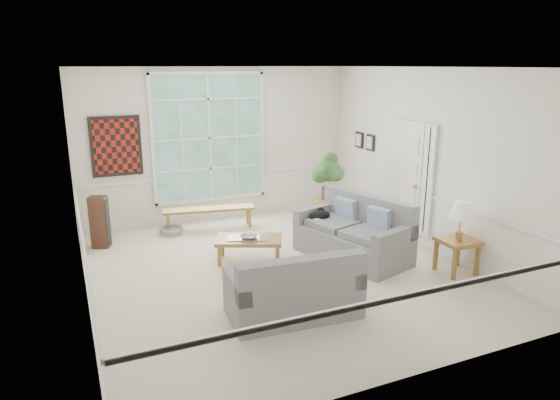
% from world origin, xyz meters
% --- Properties ---
extents(floor, '(5.50, 6.00, 0.01)m').
position_xyz_m(floor, '(0.00, 0.00, -0.01)').
color(floor, beige).
rests_on(floor, ground).
extents(ceiling, '(5.50, 6.00, 0.02)m').
position_xyz_m(ceiling, '(0.00, 0.00, 3.00)').
color(ceiling, white).
rests_on(ceiling, ground).
extents(wall_back, '(5.50, 0.02, 3.00)m').
position_xyz_m(wall_back, '(0.00, 3.00, 1.50)').
color(wall_back, white).
rests_on(wall_back, ground).
extents(wall_front, '(5.50, 0.02, 3.00)m').
position_xyz_m(wall_front, '(0.00, -3.00, 1.50)').
color(wall_front, white).
rests_on(wall_front, ground).
extents(wall_left, '(0.02, 6.00, 3.00)m').
position_xyz_m(wall_left, '(-2.75, 0.00, 1.50)').
color(wall_left, white).
rests_on(wall_left, ground).
extents(wall_right, '(0.02, 6.00, 3.00)m').
position_xyz_m(wall_right, '(2.75, 0.00, 1.50)').
color(wall_right, white).
rests_on(wall_right, ground).
extents(window_back, '(2.30, 0.08, 2.40)m').
position_xyz_m(window_back, '(-0.20, 2.96, 1.65)').
color(window_back, white).
rests_on(window_back, wall_back).
extents(entry_door, '(0.08, 0.90, 2.10)m').
position_xyz_m(entry_door, '(2.71, 0.60, 1.05)').
color(entry_door, white).
rests_on(entry_door, floor).
extents(door_sidelight, '(0.08, 0.26, 1.90)m').
position_xyz_m(door_sidelight, '(2.71, -0.03, 1.15)').
color(door_sidelight, white).
rests_on(door_sidelight, wall_right).
extents(wall_art, '(0.90, 0.06, 1.10)m').
position_xyz_m(wall_art, '(-1.95, 2.95, 1.60)').
color(wall_art, '#57130F').
rests_on(wall_art, wall_back).
extents(wall_frame_near, '(0.04, 0.26, 0.32)m').
position_xyz_m(wall_frame_near, '(2.71, 1.75, 1.55)').
color(wall_frame_near, black).
rests_on(wall_frame_near, wall_right).
extents(wall_frame_far, '(0.04, 0.26, 0.32)m').
position_xyz_m(wall_frame_far, '(2.71, 2.15, 1.55)').
color(wall_frame_far, black).
rests_on(wall_frame_far, wall_right).
extents(loveseat_right, '(1.43, 2.02, 0.99)m').
position_xyz_m(loveseat_right, '(1.29, 0.00, 0.49)').
color(loveseat_right, slate).
rests_on(loveseat_right, floor).
extents(loveseat_front, '(1.66, 0.95, 0.87)m').
position_xyz_m(loveseat_front, '(-0.40, -1.34, 0.43)').
color(loveseat_front, slate).
rests_on(loveseat_front, floor).
extents(coffee_table, '(1.17, 0.94, 0.39)m').
position_xyz_m(coffee_table, '(-0.29, 0.53, 0.19)').
color(coffee_table, olive).
rests_on(coffee_table, floor).
extents(pewter_bowl, '(0.47, 0.47, 0.08)m').
position_xyz_m(pewter_bowl, '(-0.30, 0.50, 0.43)').
color(pewter_bowl, '#9B9BA0').
rests_on(pewter_bowl, coffee_table).
extents(window_bench, '(1.76, 0.65, 0.40)m').
position_xyz_m(window_bench, '(-0.42, 2.38, 0.20)').
color(window_bench, olive).
rests_on(window_bench, floor).
extents(end_table, '(0.69, 0.69, 0.55)m').
position_xyz_m(end_table, '(1.72, 1.52, 0.28)').
color(end_table, olive).
rests_on(end_table, floor).
extents(houseplant, '(0.71, 0.71, 0.89)m').
position_xyz_m(houseplant, '(1.71, 1.58, 1.00)').
color(houseplant, '#2C5428').
rests_on(houseplant, end_table).
extents(side_table, '(0.54, 0.54, 0.53)m').
position_xyz_m(side_table, '(2.40, -1.14, 0.27)').
color(side_table, olive).
rests_on(side_table, floor).
extents(table_lamp, '(0.35, 0.35, 0.59)m').
position_xyz_m(table_lamp, '(2.37, -1.19, 0.83)').
color(table_lamp, white).
rests_on(table_lamp, side_table).
extents(pet_bed, '(0.44, 0.44, 0.13)m').
position_xyz_m(pet_bed, '(-1.16, 2.35, 0.06)').
color(pet_bed, gray).
rests_on(pet_bed, floor).
extents(floor_speaker, '(0.35, 0.31, 0.90)m').
position_xyz_m(floor_speaker, '(-2.40, 2.14, 0.45)').
color(floor_speaker, '#3E2218').
rests_on(floor_speaker, floor).
extents(cat, '(0.46, 0.41, 0.18)m').
position_xyz_m(cat, '(1.00, 0.59, 0.59)').
color(cat, black).
rests_on(cat, loveseat_right).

